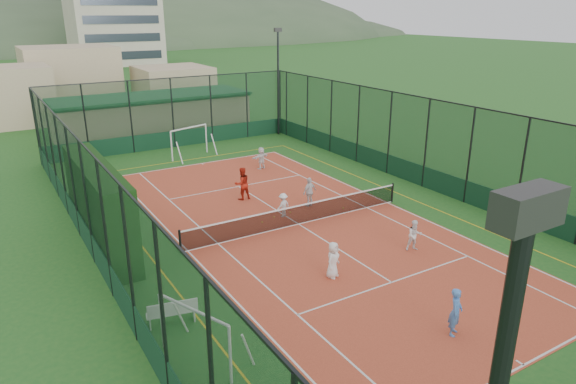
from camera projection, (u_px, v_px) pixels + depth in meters
name	position (u px, v px, depth m)	size (l,w,h in m)	color
ground	(299.00, 224.00, 24.08)	(300.00, 300.00, 0.00)	#1F5A21
court_slab	(299.00, 224.00, 24.08)	(11.17, 23.97, 0.01)	#A83B25
tennis_net	(299.00, 214.00, 23.90)	(11.67, 0.12, 1.06)	black
perimeter_fence	(299.00, 174.00, 23.24)	(18.12, 34.12, 5.00)	#11331D
floodlight_ne	(278.00, 83.00, 40.28)	(0.60, 0.26, 8.25)	black
clubhouse	(152.00, 115.00, 41.27)	(15.20, 7.20, 3.15)	tan
distant_hills	(14.00, 46.00, 144.89)	(200.00, 60.00, 24.00)	#384C33
hedge_left	(99.00, 205.00, 21.51)	(1.22, 8.11, 3.55)	black
white_bench	(171.00, 311.00, 16.31)	(1.58, 0.44, 0.89)	white
futsal_goal_near	(194.00, 337.00, 14.27)	(0.81, 2.78, 1.79)	white
futsal_goal_far	(189.00, 142.00, 34.95)	(3.11, 0.90, 2.01)	white
child_near_left	(333.00, 260.00, 19.09)	(0.69, 0.45, 1.41)	white
child_near_mid	(456.00, 312.00, 15.66)	(0.57, 0.38, 1.57)	#4F8AE1
child_near_right	(415.00, 235.00, 21.27)	(0.65, 0.50, 1.33)	white
child_far_left	(283.00, 205.00, 24.78)	(0.77, 0.44, 1.19)	white
child_far_right	(310.00, 192.00, 26.09)	(0.89, 0.37, 1.52)	silver
child_far_back	(261.00, 158.00, 32.32)	(1.30, 0.41, 1.40)	white
coach	(242.00, 183.00, 27.00)	(0.85, 0.66, 1.75)	#AF2112
tennis_balls	(281.00, 216.00, 24.98)	(5.55, 1.50, 0.07)	#CCE033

